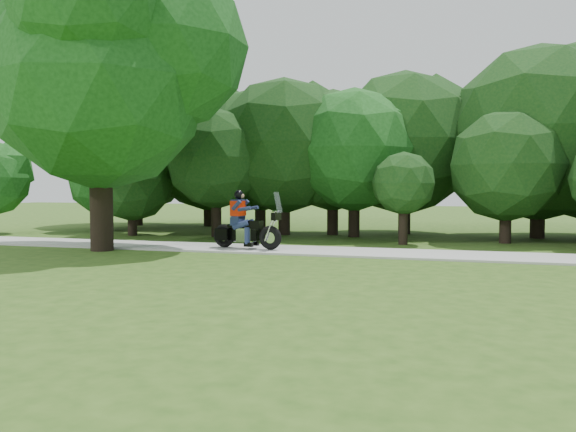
# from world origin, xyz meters

# --- Properties ---
(ground) EXTENTS (100.00, 100.00, 0.00)m
(ground) POSITION_xyz_m (0.00, 0.00, 0.00)
(ground) COLOR #2A4B15
(ground) RESTS_ON ground
(walkway) EXTENTS (60.00, 2.20, 0.06)m
(walkway) POSITION_xyz_m (0.00, 8.00, 0.03)
(walkway) COLOR #AAAAA5
(walkway) RESTS_ON ground
(tree_line) EXTENTS (39.93, 12.20, 7.55)m
(tree_line) POSITION_xyz_m (-0.05, 14.48, 3.58)
(tree_line) COLOR black
(tree_line) RESTS_ON ground
(big_tree_west) EXTENTS (8.64, 6.56, 9.96)m
(big_tree_west) POSITION_xyz_m (-10.54, 6.85, 5.76)
(big_tree_west) COLOR black
(big_tree_west) RESTS_ON ground
(touring_motorcycle) EXTENTS (2.34, 0.92, 1.79)m
(touring_motorcycle) POSITION_xyz_m (-6.41, 7.78, 0.71)
(touring_motorcycle) COLOR black
(touring_motorcycle) RESTS_ON walkway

